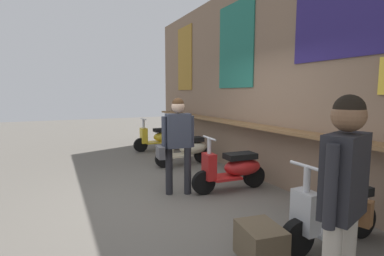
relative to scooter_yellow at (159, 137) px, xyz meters
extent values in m
plane|color=#605B54|center=(3.97, -1.08, -0.39)|extent=(31.46, 31.46, 0.00)
cube|color=#7F6651|center=(3.97, 0.94, 1.59)|extent=(11.24, 0.25, 3.96)
cube|color=brown|center=(3.97, 0.64, 0.69)|extent=(10.11, 0.36, 0.05)
cube|color=olive|center=(0.07, 0.80, 2.32)|extent=(0.97, 0.02, 1.85)
cube|color=#236B5B|center=(2.73, 0.80, 2.32)|extent=(1.28, 0.02, 1.80)
ellipsoid|color=gold|center=(0.00, 0.17, 0.01)|extent=(0.39, 0.71, 0.30)
cube|color=black|center=(0.00, 0.12, 0.21)|extent=(0.31, 0.56, 0.10)
cube|color=gold|center=(0.00, -0.18, -0.14)|extent=(0.39, 0.51, 0.04)
cube|color=gold|center=(0.01, -0.48, 0.08)|extent=(0.28, 0.17, 0.44)
cylinder|color=#B7B7BC|center=(0.01, -0.48, 0.21)|extent=(0.07, 0.07, 0.70)
cylinder|color=#B7B7BC|center=(0.01, -0.48, 0.56)|extent=(0.46, 0.05, 0.04)
cylinder|color=black|center=(0.01, -0.58, -0.19)|extent=(0.11, 0.40, 0.40)
cylinder|color=black|center=(-0.01, 0.42, -0.19)|extent=(0.11, 0.40, 0.40)
ellipsoid|color=beige|center=(1.96, 0.17, 0.01)|extent=(0.39, 0.70, 0.30)
cube|color=black|center=(1.96, 0.12, 0.21)|extent=(0.31, 0.55, 0.10)
cube|color=beige|center=(1.96, -0.18, -0.14)|extent=(0.39, 0.50, 0.04)
cube|color=beige|center=(1.97, -0.48, 0.08)|extent=(0.28, 0.16, 0.44)
cylinder|color=#B7B7BC|center=(1.97, -0.48, 0.21)|extent=(0.07, 0.07, 0.70)
cylinder|color=#B7B7BC|center=(1.97, -0.48, 0.56)|extent=(0.46, 0.04, 0.04)
cylinder|color=black|center=(1.97, -0.58, -0.19)|extent=(0.10, 0.40, 0.40)
cylinder|color=black|center=(1.96, 0.42, -0.19)|extent=(0.10, 0.40, 0.40)
ellipsoid|color=red|center=(3.96, 0.17, 0.01)|extent=(0.43, 0.72, 0.30)
cube|color=black|center=(3.96, 0.12, 0.21)|extent=(0.34, 0.57, 0.10)
cube|color=red|center=(3.94, -0.18, -0.14)|extent=(0.41, 0.52, 0.04)
cube|color=red|center=(3.92, -0.48, 0.08)|extent=(0.29, 0.18, 0.44)
cylinder|color=#B7B7BC|center=(3.92, -0.48, 0.21)|extent=(0.07, 0.07, 0.70)
cylinder|color=#B7B7BC|center=(3.92, -0.48, 0.56)|extent=(0.46, 0.07, 0.04)
cylinder|color=black|center=(3.91, -0.58, -0.19)|extent=(0.13, 0.41, 0.40)
cylinder|color=black|center=(3.98, 0.42, -0.19)|extent=(0.13, 0.41, 0.40)
ellipsoid|color=#B2B5BA|center=(5.99, 0.17, 0.01)|extent=(0.39, 0.71, 0.30)
cube|color=black|center=(5.99, 0.12, 0.21)|extent=(0.31, 0.55, 0.10)
cube|color=#B2B5BA|center=(5.98, -0.18, -0.14)|extent=(0.39, 0.51, 0.04)
cube|color=#B2B5BA|center=(5.98, -0.48, 0.08)|extent=(0.28, 0.16, 0.44)
cylinder|color=#B7B7BC|center=(5.98, -0.48, 0.21)|extent=(0.07, 0.07, 0.70)
cylinder|color=#B7B7BC|center=(5.98, -0.48, 0.56)|extent=(0.46, 0.04, 0.04)
cylinder|color=black|center=(5.98, -0.58, -0.19)|extent=(0.11, 0.40, 0.40)
cylinder|color=black|center=(5.99, 0.42, -0.19)|extent=(0.11, 0.40, 0.40)
cylinder|color=#232328|center=(3.77, -0.81, 0.01)|extent=(0.12, 0.12, 0.80)
cylinder|color=#232328|center=(3.65, -1.10, 0.01)|extent=(0.12, 0.12, 0.80)
cube|color=#383D4C|center=(3.71, -0.95, 0.69)|extent=(0.24, 0.42, 0.56)
sphere|color=beige|center=(3.71, -0.95, 1.09)|extent=(0.22, 0.22, 0.22)
sphere|color=#472D19|center=(3.71, -0.95, 1.13)|extent=(0.20, 0.20, 0.20)
cylinder|color=#383D4C|center=(3.74, -0.72, 0.67)|extent=(0.08, 0.08, 0.53)
cylinder|color=#383D4C|center=(3.69, -1.19, 0.67)|extent=(0.08, 0.08, 0.53)
cube|color=#4C4C51|center=(3.70, -1.26, 0.35)|extent=(0.27, 0.13, 0.20)
cube|color=#232328|center=(6.75, -0.98, 0.74)|extent=(0.32, 0.46, 0.59)
sphere|color=brown|center=(6.75, -0.98, 1.15)|extent=(0.22, 0.22, 0.22)
sphere|color=black|center=(6.75, -0.98, 1.19)|extent=(0.21, 0.21, 0.21)
cylinder|color=#232328|center=(6.83, -1.22, 0.71)|extent=(0.08, 0.08, 0.55)
cylinder|color=#232328|center=(6.68, -0.75, 0.71)|extent=(0.08, 0.08, 0.55)
cube|color=brown|center=(6.63, -0.69, 0.39)|extent=(0.28, 0.18, 0.20)
cube|color=brown|center=(5.86, -0.96, -0.21)|extent=(0.53, 0.45, 0.36)
camera|label=1|loc=(8.05, -2.77, 1.30)|focal=26.91mm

